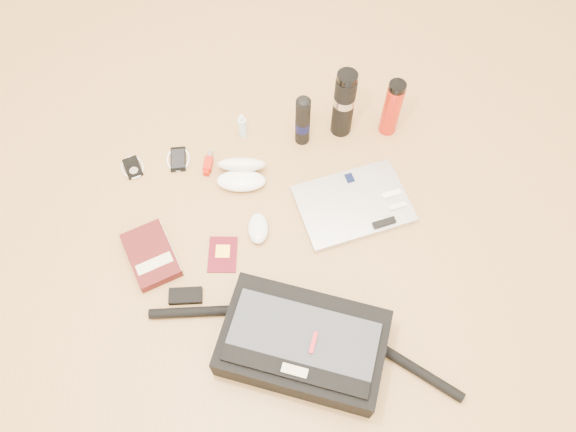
% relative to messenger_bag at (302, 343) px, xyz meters
% --- Properties ---
extents(ground, '(4.00, 4.00, 0.00)m').
position_rel_messenger_bag_xyz_m(ground, '(-0.01, 0.29, -0.06)').
color(ground, '#A57945').
rests_on(ground, ground).
extents(messenger_bag, '(0.85, 0.47, 0.13)m').
position_rel_messenger_bag_xyz_m(messenger_bag, '(0.00, 0.00, 0.00)').
color(messenger_bag, black).
rests_on(messenger_bag, ground).
extents(laptop, '(0.39, 0.30, 0.03)m').
position_rel_messenger_bag_xyz_m(laptop, '(0.25, 0.44, -0.05)').
color(laptop, '#B9B8BB').
rests_on(laptop, ground).
extents(book, '(0.19, 0.23, 0.04)m').
position_rel_messenger_bag_xyz_m(book, '(-0.41, 0.36, -0.04)').
color(book, '#430E0F').
rests_on(book, ground).
extents(passport, '(0.11, 0.14, 0.01)m').
position_rel_messenger_bag_xyz_m(passport, '(-0.19, 0.33, -0.06)').
color(passport, '#510814').
rests_on(passport, ground).
extents(mouse, '(0.08, 0.12, 0.04)m').
position_rel_messenger_bag_xyz_m(mouse, '(-0.07, 0.40, -0.04)').
color(mouse, silver).
rests_on(mouse, ground).
extents(sunglasses_case, '(0.19, 0.16, 0.09)m').
position_rel_messenger_bag_xyz_m(sunglasses_case, '(-0.10, 0.61, -0.02)').
color(sunglasses_case, white).
rests_on(sunglasses_case, ground).
extents(ipod, '(0.09, 0.10, 0.01)m').
position_rel_messenger_bag_xyz_m(ipod, '(-0.46, 0.71, -0.05)').
color(ipod, black).
rests_on(ipod, ground).
extents(phone, '(0.08, 0.10, 0.01)m').
position_rel_messenger_bag_xyz_m(phone, '(-0.30, 0.72, -0.05)').
color(phone, black).
rests_on(phone, ground).
extents(inhaler, '(0.04, 0.10, 0.02)m').
position_rel_messenger_bag_xyz_m(inhaler, '(-0.20, 0.68, -0.05)').
color(inhaler, '#A4180C').
rests_on(inhaler, ground).
extents(spray_bottle, '(0.03, 0.03, 0.11)m').
position_rel_messenger_bag_xyz_m(spray_bottle, '(-0.07, 0.79, -0.01)').
color(spray_bottle, '#BEE6FB').
rests_on(spray_bottle, ground).
extents(aerosol_can, '(0.07, 0.07, 0.22)m').
position_rel_messenger_bag_xyz_m(aerosol_can, '(0.13, 0.73, 0.05)').
color(aerosol_can, black).
rests_on(aerosol_can, ground).
extents(thermos_black, '(0.10, 0.10, 0.28)m').
position_rel_messenger_bag_xyz_m(thermos_black, '(0.28, 0.75, 0.08)').
color(thermos_black, black).
rests_on(thermos_black, ground).
extents(thermos_red, '(0.08, 0.08, 0.23)m').
position_rel_messenger_bag_xyz_m(thermos_red, '(0.44, 0.73, 0.06)').
color(thermos_red, red).
rests_on(thermos_red, ground).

